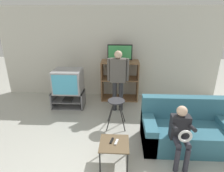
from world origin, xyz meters
TOP-DOWN VIEW (x-y plane):
  - wall_back at (0.00, 3.65)m, footprint 6.40×0.06m
  - tv_stand at (-1.05, 2.73)m, footprint 0.84×0.49m
  - television_main at (-1.03, 2.75)m, footprint 0.71×0.64m
  - media_shelf at (0.32, 3.33)m, footprint 1.06×0.51m
  - television_flat at (0.31, 3.31)m, footprint 0.68×0.20m
  - folding_stool at (0.26, 1.83)m, footprint 0.42×0.41m
  - snack_table at (0.27, 0.70)m, footprint 0.48×0.48m
  - remote_control_black at (0.22, 0.75)m, footprint 0.07×0.15m
  - remote_control_white at (0.30, 0.72)m, footprint 0.07×0.15m
  - couch at (1.60, 1.29)m, footprint 1.63×0.85m
  - person_standing_adult at (0.28, 2.60)m, footprint 0.53×0.20m
  - person_seated_child at (1.33, 0.80)m, footprint 0.33×0.43m

SIDE VIEW (x-z plane):
  - tv_stand at x=-1.05m, z-range 0.00..0.44m
  - couch at x=1.60m, z-range -0.14..0.73m
  - snack_table at x=0.27m, z-range 0.16..0.56m
  - remote_control_black at x=0.22m, z-range 0.40..0.42m
  - remote_control_white at x=0.30m, z-range 0.40..0.42m
  - folding_stool at x=0.26m, z-range 0.20..0.84m
  - media_shelf at x=0.32m, z-range 0.01..1.15m
  - person_seated_child at x=1.33m, z-range 0.09..1.10m
  - television_main at x=-1.03m, z-range 0.44..1.03m
  - person_standing_adult at x=0.28m, z-range 0.16..1.73m
  - wall_back at x=0.00m, z-range 0.00..2.60m
  - television_flat at x=0.31m, z-range 1.13..1.59m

